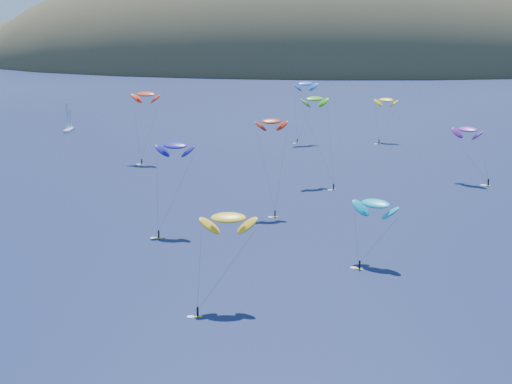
{
  "coord_description": "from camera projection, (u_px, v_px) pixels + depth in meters",
  "views": [
    {
      "loc": [
        6.74,
        -70.05,
        48.54
      ],
      "look_at": [
        -2.67,
        80.0,
        9.0
      ],
      "focal_mm": 50.0,
      "sensor_mm": 36.0,
      "label": 1
    }
  ],
  "objects": [
    {
      "name": "sailboat",
      "position": [
        69.0,
        129.0,
        282.51
      ],
      "size": [
        9.82,
        8.54,
        12.38
      ],
      "rotation": [
        0.0,
        0.0,
        0.03
      ],
      "color": "silver",
      "rests_on": "ground"
    },
    {
      "name": "kitesurfer_6",
      "position": [
        468.0,
        130.0,
        200.45
      ],
      "size": [
        10.62,
        12.02,
        17.09
      ],
      "rotation": [
        0.0,
        0.0,
        -0.68
      ],
      "color": "gold",
      "rests_on": "ground"
    },
    {
      "name": "kitesurfer_4",
      "position": [
        305.0,
        84.0,
        257.16
      ],
      "size": [
        9.9,
        8.7,
        23.54
      ],
      "rotation": [
        0.0,
        0.0,
        0.42
      ],
      "color": "gold",
      "rests_on": "ground"
    },
    {
      "name": "island",
      "position": [
        338.0,
        75.0,
        623.51
      ],
      "size": [
        730.0,
        300.0,
        210.0
      ],
      "color": "#3D3526",
      "rests_on": "ground"
    },
    {
      "name": "kitesurfer_1",
      "position": [
        146.0,
        94.0,
        225.74
      ],
      "size": [
        9.59,
        10.77,
        23.7
      ],
      "rotation": [
        0.0,
        0.0,
        -0.15
      ],
      "color": "gold",
      "rests_on": "ground"
    },
    {
      "name": "kitesurfer_10",
      "position": [
        175.0,
        146.0,
        155.98
      ],
      "size": [
        8.64,
        10.92,
        21.05
      ],
      "rotation": [
        0.0,
        0.0,
        -0.1
      ],
      "color": "gold",
      "rests_on": "ground"
    },
    {
      "name": "kitesurfer_11",
      "position": [
        386.0,
        100.0,
        260.36
      ],
      "size": [
        9.16,
        12.03,
        17.26
      ],
      "rotation": [
        0.0,
        0.0,
        -0.37
      ],
      "color": "gold",
      "rests_on": "ground"
    },
    {
      "name": "kitesurfer_3",
      "position": [
        315.0,
        99.0,
        198.39
      ],
      "size": [
        10.4,
        14.83,
        25.44
      ],
      "rotation": [
        0.0,
        0.0,
        0.42
      ],
      "color": "gold",
      "rests_on": "ground"
    },
    {
      "name": "kitesurfer_9",
      "position": [
        272.0,
        121.0,
        169.23
      ],
      "size": [
        8.09,
        9.54,
        23.87
      ],
      "rotation": [
        0.0,
        0.0,
        0.24
      ],
      "color": "gold",
      "rests_on": "ground"
    },
    {
      "name": "kitesurfer_5",
      "position": [
        376.0,
        204.0,
        137.31
      ],
      "size": [
        9.99,
        10.25,
        13.99
      ],
      "rotation": [
        0.0,
        0.0,
        -0.54
      ],
      "color": "gold",
      "rests_on": "ground"
    },
    {
      "name": "kitesurfer_2",
      "position": [
        228.0,
        218.0,
        117.52
      ],
      "size": [
        9.7,
        10.02,
        17.05
      ],
      "rotation": [
        0.0,
        0.0,
        0.08
      ],
      "color": "gold",
      "rests_on": "ground"
    }
  ]
}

